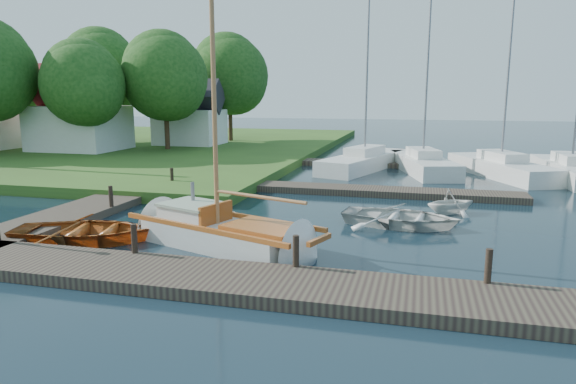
% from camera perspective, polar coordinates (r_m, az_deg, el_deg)
% --- Properties ---
extents(ground, '(160.00, 160.00, 0.00)m').
position_cam_1_polar(ground, '(18.03, -0.00, -3.75)').
color(ground, black).
rests_on(ground, ground).
extents(near_dock, '(18.00, 2.20, 0.30)m').
position_cam_1_polar(near_dock, '(12.53, -7.00, -9.73)').
color(near_dock, '#312521').
rests_on(near_dock, ground).
extents(left_dock, '(2.20, 18.00, 0.30)m').
position_cam_1_polar(left_dock, '(23.01, -18.34, -0.73)').
color(left_dock, '#312521').
rests_on(left_dock, ground).
extents(far_dock, '(14.00, 1.60, 0.30)m').
position_cam_1_polar(far_dock, '(23.92, 8.58, 0.13)').
color(far_dock, '#312521').
rests_on(far_dock, ground).
extents(pontoon, '(30.00, 1.60, 0.30)m').
position_cam_1_polar(pontoon, '(33.66, 24.04, 2.38)').
color(pontoon, '#312521').
rests_on(pontoon, ground).
extents(shore, '(50.00, 40.00, 0.50)m').
position_cam_1_polar(shore, '(50.79, -25.24, 4.94)').
color(shore, '#2F4E1B').
rests_on(shore, ground).
extents(mooring_post_1, '(0.16, 0.16, 0.80)m').
position_cam_1_polar(mooring_post_1, '(14.52, -16.72, -4.97)').
color(mooring_post_1, black).
rests_on(mooring_post_1, near_dock).
extents(mooring_post_2, '(0.16, 0.16, 0.80)m').
position_cam_1_polar(mooring_post_2, '(12.83, 0.88, -6.57)').
color(mooring_post_2, black).
rests_on(mooring_post_2, near_dock).
extents(mooring_post_3, '(0.16, 0.16, 0.80)m').
position_cam_1_polar(mooring_post_3, '(12.60, 21.38, -7.66)').
color(mooring_post_3, black).
rests_on(mooring_post_3, near_dock).
extents(mooring_post_4, '(0.16, 0.16, 0.80)m').
position_cam_1_polar(mooring_post_4, '(20.73, -19.08, -0.45)').
color(mooring_post_4, black).
rests_on(mooring_post_4, left_dock).
extents(mooring_post_5, '(0.16, 0.16, 0.80)m').
position_cam_1_polar(mooring_post_5, '(24.97, -12.78, 1.71)').
color(mooring_post_5, black).
rests_on(mooring_post_5, left_dock).
extents(sailboat, '(7.39, 4.26, 9.83)m').
position_cam_1_polar(sailboat, '(15.60, -6.82, -4.84)').
color(sailboat, beige).
rests_on(sailboat, ground).
extents(dinghy, '(5.05, 4.15, 0.91)m').
position_cam_1_polar(dinghy, '(17.18, -21.64, -3.70)').
color(dinghy, '#914115').
rests_on(dinghy, ground).
extents(tender_a, '(3.70, 2.82, 0.72)m').
position_cam_1_polar(tender_a, '(19.40, -10.42, -1.80)').
color(tender_a, beige).
rests_on(tender_a, ground).
extents(tender_c, '(4.37, 3.39, 0.83)m').
position_cam_1_polar(tender_c, '(18.30, 12.39, -2.44)').
color(tender_c, beige).
rests_on(tender_c, ground).
extents(tender_d, '(2.67, 2.58, 1.07)m').
position_cam_1_polar(tender_d, '(20.73, 17.67, -0.82)').
color(tender_d, beige).
rests_on(tender_d, ground).
extents(marina_boat_1, '(4.89, 9.24, 11.00)m').
position_cam_1_polar(marina_boat_1, '(31.89, 8.51, 3.54)').
color(marina_boat_1, beige).
rests_on(marina_boat_1, ground).
extents(marina_boat_2, '(4.29, 8.36, 11.44)m').
position_cam_1_polar(marina_boat_2, '(31.33, 14.76, 3.19)').
color(marina_boat_2, beige).
rests_on(marina_boat_2, ground).
extents(marina_boat_3, '(5.39, 8.55, 12.90)m').
position_cam_1_polar(marina_boat_3, '(31.09, 22.58, 2.68)').
color(marina_boat_3, beige).
rests_on(marina_boat_3, ground).
extents(marina_boat_4, '(2.64, 8.40, 10.50)m').
position_cam_1_polar(marina_boat_4, '(31.60, 28.95, 2.24)').
color(marina_boat_4, beige).
rests_on(marina_boat_4, ground).
extents(house_a, '(6.30, 5.00, 6.29)m').
position_cam_1_polar(house_a, '(40.98, -22.20, 7.82)').
color(house_a, silver).
rests_on(house_a, shore).
extents(house_c, '(5.25, 4.00, 5.28)m').
position_cam_1_polar(house_c, '(43.07, -10.85, 8.01)').
color(house_c, silver).
rests_on(house_c, shore).
extents(tree_2, '(5.83, 5.75, 7.82)m').
position_cam_1_polar(tree_2, '(38.20, -21.76, 11.13)').
color(tree_2, '#332114').
rests_on(tree_2, shore).
extents(tree_3, '(6.41, 6.38, 8.74)m').
position_cam_1_polar(tree_3, '(39.51, -13.51, 12.36)').
color(tree_3, '#332114').
rests_on(tree_3, shore).
extents(tree_4, '(7.01, 7.01, 9.66)m').
position_cam_1_polar(tree_4, '(47.08, -20.04, 12.40)').
color(tree_4, '#332114').
rests_on(tree_4, shore).
extents(tree_5, '(6.00, 5.94, 8.10)m').
position_cam_1_polar(tree_5, '(50.48, -28.92, 10.49)').
color(tree_5, '#332114').
rests_on(tree_5, shore).
extents(tree_7, '(6.83, 6.83, 9.38)m').
position_cam_1_polar(tree_7, '(45.99, -6.49, 12.81)').
color(tree_7, '#332114').
rests_on(tree_7, shore).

